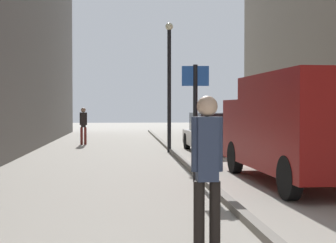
% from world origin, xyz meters
% --- Properties ---
extents(ground_plane, '(80.00, 80.00, 0.00)m').
position_xyz_m(ground_plane, '(0.00, 12.00, 0.00)').
color(ground_plane, '#A8A093').
extents(kerb_strip, '(0.16, 40.00, 0.12)m').
position_xyz_m(kerb_strip, '(1.58, 12.00, 0.06)').
color(kerb_strip, gray).
rests_on(kerb_strip, ground_plane).
extents(pedestrian_main_foreground, '(0.35, 0.23, 1.78)m').
position_xyz_m(pedestrian_main_foreground, '(0.73, 3.11, 1.03)').
color(pedestrian_main_foreground, black).
rests_on(pedestrian_main_foreground, ground_plane).
extents(pedestrian_mid_block, '(0.33, 0.21, 1.64)m').
position_xyz_m(pedestrian_mid_block, '(-1.96, 20.15, 0.95)').
color(pedestrian_mid_block, maroon).
rests_on(pedestrian_mid_block, ground_plane).
extents(delivery_van, '(2.16, 5.43, 2.35)m').
position_xyz_m(delivery_van, '(3.57, 8.17, 1.26)').
color(delivery_van, maroon).
rests_on(delivery_van, ground_plane).
extents(parked_car, '(1.93, 4.24, 1.45)m').
position_xyz_m(parked_car, '(3.18, 15.97, 0.71)').
color(parked_car, silver).
rests_on(parked_car, ground_plane).
extents(street_sign_post, '(0.60, 0.10, 2.60)m').
position_xyz_m(street_sign_post, '(1.40, 8.65, 1.55)').
color(street_sign_post, black).
rests_on(street_sign_post, ground_plane).
extents(lamp_post, '(0.28, 0.28, 4.76)m').
position_xyz_m(lamp_post, '(1.50, 16.03, 2.72)').
color(lamp_post, black).
rests_on(lamp_post, ground_plane).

